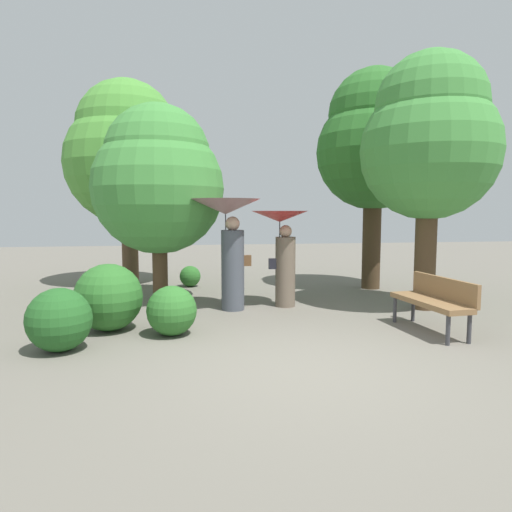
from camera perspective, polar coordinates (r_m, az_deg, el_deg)
name	(u,v)px	position (r m, az deg, el deg)	size (l,w,h in m)	color
ground_plane	(305,366)	(5.55, 6.24, -13.59)	(40.00, 40.00, 0.00)	#6B665B
person_left	(228,230)	(8.32, -3.50, 3.26)	(1.27, 1.27, 2.06)	#474C56
person_right	(282,241)	(8.64, 3.34, 1.89)	(1.08, 1.08, 1.84)	#6B5B4C
park_bench	(434,299)	(7.39, 21.58, -5.02)	(0.62, 1.54, 0.83)	#38383D
tree_near_left	(127,153)	(11.90, -15.91, 12.40)	(3.05, 3.05, 5.05)	brown
tree_near_right	(374,141)	(11.15, 14.67, 13.84)	(2.65, 2.65, 5.12)	#42301E
tree_mid_left	(158,178)	(9.34, -12.24, 9.56)	(2.63, 2.63, 3.95)	#4C3823
tree_mid_right	(430,138)	(9.05, 21.05, 13.70)	(2.49, 2.49, 4.70)	#4C3823
bush_path_left	(190,276)	(11.14, -8.31, -2.54)	(0.51, 0.51, 0.51)	#2D6B28
bush_path_right	(172,311)	(6.82, -10.59, -6.80)	(0.74, 0.74, 0.74)	#2D6B28
bush_behind_bench	(109,297)	(7.30, -18.12, -4.98)	(1.03, 1.03, 1.03)	#2D6B28
bush_far_side	(59,320)	(6.48, -23.59, -7.39)	(0.84, 0.84, 0.84)	#235B23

